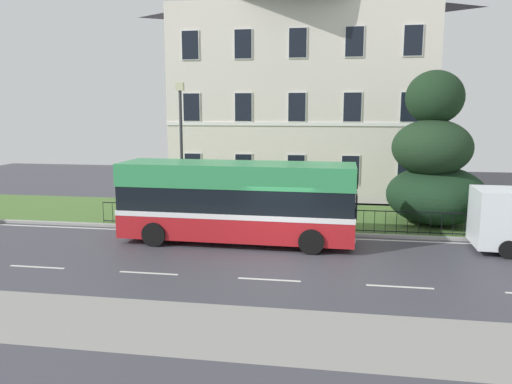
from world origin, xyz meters
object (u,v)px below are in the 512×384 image
object	(u,v)px
evergreen_tree	(434,166)
litter_bin	(216,212)
georgian_townhouse	(302,92)
single_decker_bus	(237,201)
street_lamp_post	(181,142)

from	to	relation	value
evergreen_tree	litter_bin	bearing A→B (deg)	-170.85
georgian_townhouse	evergreen_tree	bearing A→B (deg)	-53.71
evergreen_tree	single_decker_bus	bearing A→B (deg)	-153.82
single_decker_bus	street_lamp_post	distance (m)	5.00
evergreen_tree	street_lamp_post	world-z (taller)	evergreen_tree
litter_bin	evergreen_tree	bearing A→B (deg)	9.15
litter_bin	street_lamp_post	bearing A→B (deg)	160.86
single_decker_bus	street_lamp_post	bearing A→B (deg)	137.32
single_decker_bus	georgian_townhouse	bearing A→B (deg)	83.72
evergreen_tree	single_decker_bus	xyz separation A→B (m)	(-8.31, -4.08, -1.10)
evergreen_tree	georgian_townhouse	bearing A→B (deg)	126.29
evergreen_tree	street_lamp_post	xyz separation A→B (m)	(-11.57, -0.96, 1.02)
georgian_townhouse	single_decker_bus	distance (m)	14.03
single_decker_bus	street_lamp_post	size ratio (longest dim) A/B	1.47
georgian_townhouse	street_lamp_post	xyz separation A→B (m)	(-4.96, -9.96, -2.64)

